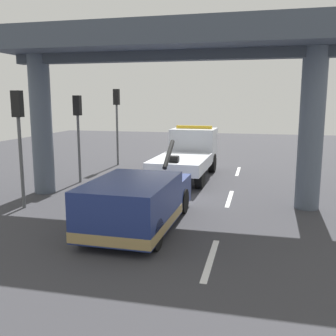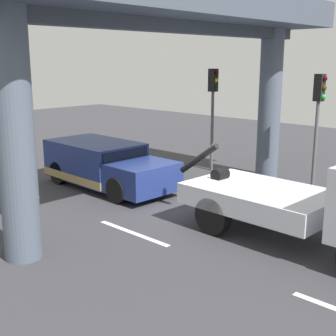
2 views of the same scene
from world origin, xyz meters
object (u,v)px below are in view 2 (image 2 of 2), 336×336
Objects in this scene: tow_truck_white at (332,203)px; traffic_light_near at (213,97)px; traffic_light_far at (319,107)px; traffic_cone_orange at (240,193)px; towed_van_green at (105,165)px.

tow_truck_white is 8.82m from traffic_light_near.
traffic_light_far is 4.03m from traffic_cone_orange.
traffic_cone_orange is (-1.12, -2.79, -2.68)m from traffic_light_far.
traffic_light_far is at bearing 0.00° from traffic_light_near.
traffic_light_far is at bearing 68.09° from traffic_cone_orange.
traffic_light_near is 5.18m from traffic_cone_orange.
traffic_cone_orange is at bearing -39.52° from traffic_light_near.
traffic_light_near is 4.50m from traffic_light_far.
traffic_cone_orange is (-3.87, 1.90, -0.94)m from tow_truck_white.
traffic_light_near is (1.19, 4.67, 2.24)m from towed_van_green.
towed_van_green is 4.97m from traffic_cone_orange.
towed_van_green is 7.67m from traffic_light_far.
towed_van_green is 1.27× the size of traffic_light_near.
tow_truck_white is at bearing -32.88° from traffic_light_near.
tow_truck_white is 13.21× the size of traffic_cone_orange.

